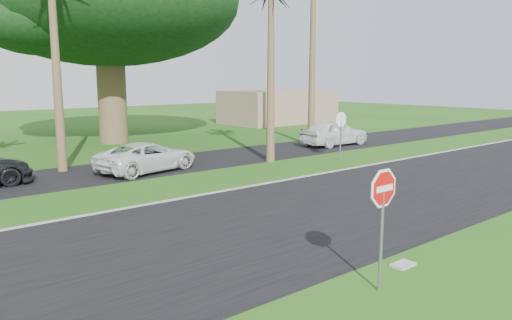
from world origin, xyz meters
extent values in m
plane|color=#195214|center=(0.00, 0.00, 0.00)|extent=(120.00, 120.00, 0.00)
cube|color=black|center=(0.00, 2.00, 0.01)|extent=(120.00, 8.00, 0.02)
cube|color=black|center=(0.00, 12.50, 0.01)|extent=(120.00, 5.00, 0.02)
cube|color=gray|center=(0.00, 6.05, 0.03)|extent=(120.00, 0.12, 0.06)
cylinder|color=gray|center=(0.50, -3.00, 1.00)|extent=(0.07, 0.07, 2.00)
cylinder|color=white|center=(0.50, -3.00, 2.10)|extent=(1.05, 0.02, 1.05)
cylinder|color=red|center=(0.50, -3.00, 2.10)|extent=(0.90, 0.02, 0.90)
cube|color=white|center=(0.50, -3.00, 2.10)|extent=(0.50, 0.02, 0.12)
cylinder|color=gray|center=(12.00, 8.00, 1.00)|extent=(0.07, 0.07, 2.00)
cylinder|color=white|center=(12.00, 8.00, 2.10)|extent=(1.05, 0.02, 1.05)
cylinder|color=red|center=(12.00, 8.00, 2.10)|extent=(0.90, 0.02, 0.90)
cube|color=white|center=(12.00, 8.00, 2.10)|extent=(0.50, 0.02, 0.12)
cone|color=brown|center=(0.00, 14.00, 4.75)|extent=(0.44, 0.44, 9.50)
cone|color=brown|center=(9.00, 10.00, 4.25)|extent=(0.44, 0.44, 8.50)
cone|color=brown|center=(15.00, 13.00, 6.00)|extent=(0.44, 0.44, 12.00)
cylinder|color=brown|center=(6.00, 22.00, 3.00)|extent=(1.80, 1.80, 6.00)
cube|color=gray|center=(24.00, 26.00, 1.50)|extent=(10.00, 6.00, 3.00)
imported|color=silver|center=(2.92, 11.46, 0.66)|extent=(5.13, 3.17, 1.32)
imported|color=white|center=(15.97, 11.94, 0.80)|extent=(4.73, 2.01, 1.59)
cube|color=#9D9D95|center=(2.00, -2.53, 0.03)|extent=(0.55, 0.35, 0.06)
camera|label=1|loc=(-7.40, -8.68, 4.22)|focal=35.00mm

